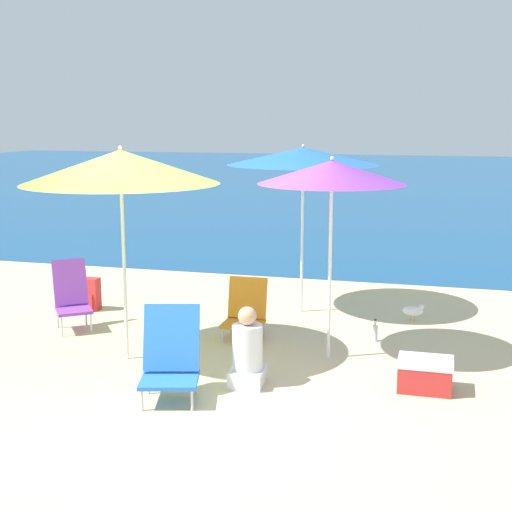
% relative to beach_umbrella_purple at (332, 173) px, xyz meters
% --- Properties ---
extents(ground_plane, '(60.00, 60.00, 0.00)m').
position_rel_beach_umbrella_purple_xyz_m(ground_plane, '(-1.40, -1.14, -1.99)').
color(ground_plane, beige).
extents(sea_water, '(60.00, 40.00, 0.01)m').
position_rel_beach_umbrella_purple_xyz_m(sea_water, '(-1.40, 23.71, -1.99)').
color(sea_water, navy).
rests_on(sea_water, ground).
extents(beach_umbrella_purple, '(1.54, 1.54, 2.16)m').
position_rel_beach_umbrella_purple_xyz_m(beach_umbrella_purple, '(0.00, 0.00, 0.00)').
color(beach_umbrella_purple, white).
rests_on(beach_umbrella_purple, ground).
extents(beach_umbrella_blue, '(1.97, 1.97, 2.21)m').
position_rel_beach_umbrella_purple_xyz_m(beach_umbrella_blue, '(-0.66, 1.77, 0.07)').
color(beach_umbrella_blue, white).
rests_on(beach_umbrella_blue, ground).
extents(beach_umbrella_lime, '(2.04, 2.04, 2.27)m').
position_rel_beach_umbrella_purple_xyz_m(beach_umbrella_lime, '(-2.08, -0.59, 0.06)').
color(beach_umbrella_lime, white).
rests_on(beach_umbrella_lime, ground).
extents(beach_chair_blue, '(0.65, 0.70, 0.84)m').
position_rel_beach_umbrella_purple_xyz_m(beach_chair_blue, '(-1.22, -1.46, -1.60)').
color(beach_chair_blue, silver).
rests_on(beach_chair_blue, ground).
extents(beach_chair_orange, '(0.47, 0.49, 0.70)m').
position_rel_beach_umbrella_purple_xyz_m(beach_chair_orange, '(-1.06, 0.47, -1.66)').
color(beach_chair_orange, silver).
rests_on(beach_chair_orange, ground).
extents(beach_chair_purple, '(0.66, 0.69, 0.83)m').
position_rel_beach_umbrella_purple_xyz_m(beach_chair_purple, '(-3.22, 0.28, -1.57)').
color(beach_chair_purple, silver).
rests_on(beach_chair_purple, ground).
extents(person_seated_near, '(0.35, 0.40, 0.78)m').
position_rel_beach_umbrella_purple_xyz_m(person_seated_near, '(-0.62, -0.99, -1.68)').
color(person_seated_near, silver).
rests_on(person_seated_near, ground).
extents(backpack_red, '(0.31, 0.19, 0.44)m').
position_rel_beach_umbrella_purple_xyz_m(backpack_red, '(-3.45, 1.10, -1.78)').
color(backpack_red, red).
rests_on(backpack_red, ground).
extents(water_bottle, '(0.06, 0.06, 0.26)m').
position_rel_beach_umbrella_purple_xyz_m(water_bottle, '(0.43, 0.72, -1.89)').
color(water_bottle, silver).
rests_on(water_bottle, ground).
extents(cooler_box, '(0.51, 0.37, 0.31)m').
position_rel_beach_umbrella_purple_xyz_m(cooler_box, '(1.04, -0.68, -1.83)').
color(cooler_box, '#B72828').
rests_on(cooler_box, ground).
extents(seagull, '(0.27, 0.11, 0.23)m').
position_rel_beach_umbrella_purple_xyz_m(seagull, '(0.81, 1.68, -1.85)').
color(seagull, gold).
rests_on(seagull, ground).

